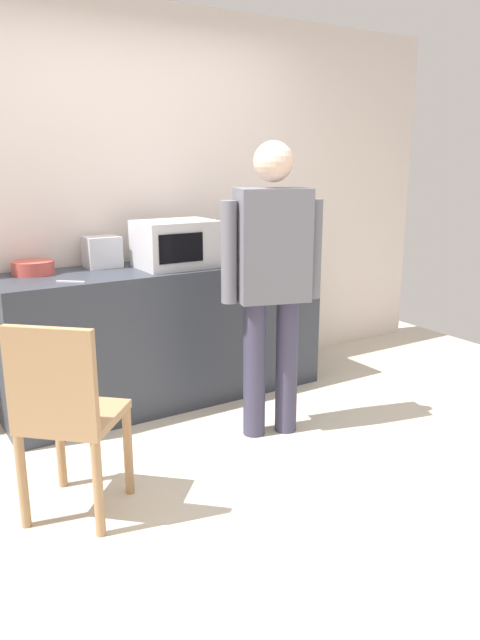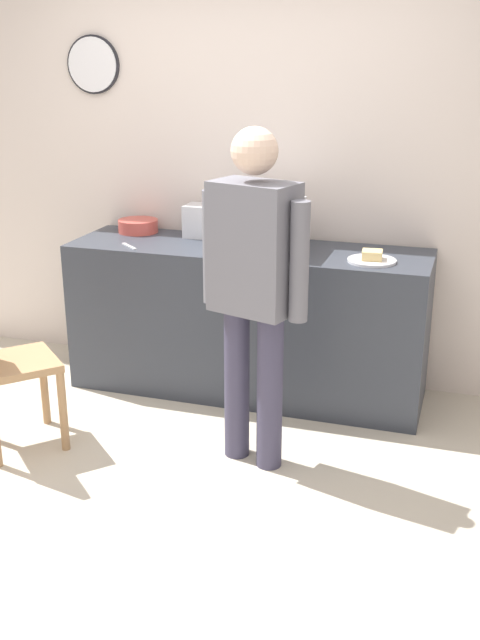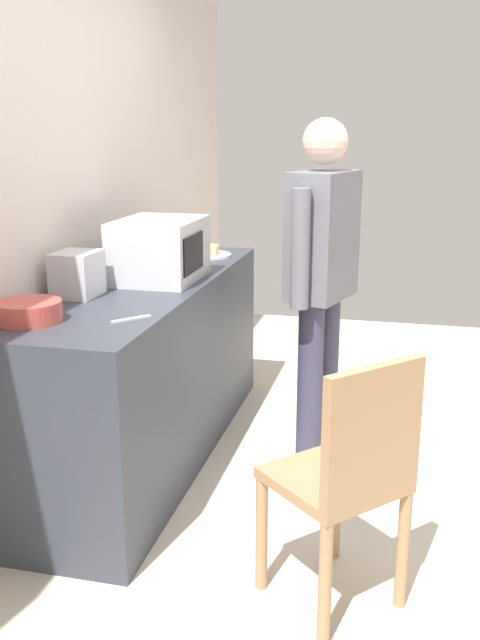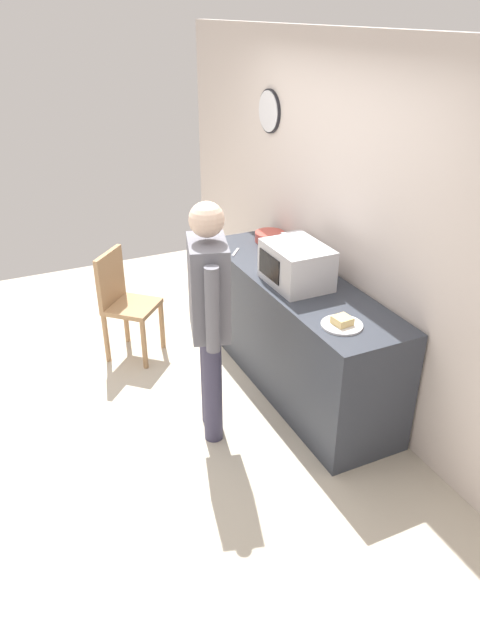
{
  "view_description": "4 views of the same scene",
  "coord_description": "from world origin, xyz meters",
  "px_view_note": "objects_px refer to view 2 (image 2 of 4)",
  "views": [
    {
      "loc": [
        -1.55,
        -2.37,
        1.6
      ],
      "look_at": [
        0.38,
        0.71,
        0.63
      ],
      "focal_mm": 33.93,
      "sensor_mm": 36.0,
      "label": 1
    },
    {
      "loc": [
        1.38,
        -2.96,
        2.0
      ],
      "look_at": [
        0.17,
        0.87,
        0.59
      ],
      "focal_mm": 42.45,
      "sensor_mm": 36.0,
      "label": 2
    },
    {
      "loc": [
        -3.09,
        -0.03,
        1.66
      ],
      "look_at": [
        0.28,
        0.78,
        0.71
      ],
      "focal_mm": 39.74,
      "sensor_mm": 36.0,
      "label": 3
    },
    {
      "loc": [
        3.51,
        -0.84,
        2.72
      ],
      "look_at": [
        0.1,
        0.74,
        0.68
      ],
      "focal_mm": 32.56,
      "sensor_mm": 36.0,
      "label": 4
    }
  ],
  "objects_px": {
    "microwave": "(256,225)",
    "fork_utensil": "(129,246)",
    "salad_bowl": "(138,226)",
    "wooden_chair": "(0,357)",
    "toaster": "(203,221)",
    "spoon_utensil": "(255,238)",
    "person_standing": "(254,277)",
    "sandwich_plate": "(372,259)"
  },
  "relations": [
    {
      "from": "microwave",
      "to": "fork_utensil",
      "type": "distance_m",
      "value": 0.77
    },
    {
      "from": "salad_bowl",
      "to": "wooden_chair",
      "type": "bearing_deg",
      "value": -99.34
    },
    {
      "from": "salad_bowl",
      "to": "toaster",
      "type": "distance_m",
      "value": 0.45
    },
    {
      "from": "spoon_utensil",
      "to": "wooden_chair",
      "type": "height_order",
      "value": "wooden_chair"
    },
    {
      "from": "microwave",
      "to": "wooden_chair",
      "type": "bearing_deg",
      "value": -135.73
    },
    {
      "from": "spoon_utensil",
      "to": "salad_bowl",
      "type": "bearing_deg",
      "value": -175.36
    },
    {
      "from": "salad_bowl",
      "to": "fork_utensil",
      "type": "height_order",
      "value": "salad_bowl"
    },
    {
      "from": "wooden_chair",
      "to": "fork_utensil",
      "type": "bearing_deg",
      "value": 70.11
    },
    {
      "from": "toaster",
      "to": "spoon_utensil",
      "type": "height_order",
      "value": "toaster"
    },
    {
      "from": "fork_utensil",
      "to": "spoon_utensil",
      "type": "height_order",
      "value": "same"
    },
    {
      "from": "salad_bowl",
      "to": "person_standing",
      "type": "xyz_separation_m",
      "value": [
        1.08,
        -1.01,
        0.03
      ]
    },
    {
      "from": "microwave",
      "to": "wooden_chair",
      "type": "height_order",
      "value": "microwave"
    },
    {
      "from": "microwave",
      "to": "person_standing",
      "type": "relative_size",
      "value": 0.29
    },
    {
      "from": "toaster",
      "to": "fork_utensil",
      "type": "bearing_deg",
      "value": -130.41
    },
    {
      "from": "fork_utensil",
      "to": "wooden_chair",
      "type": "height_order",
      "value": "wooden_chair"
    },
    {
      "from": "sandwich_plate",
      "to": "spoon_utensil",
      "type": "bearing_deg",
      "value": 155.87
    },
    {
      "from": "salad_bowl",
      "to": "spoon_utensil",
      "type": "relative_size",
      "value": 1.5
    },
    {
      "from": "toaster",
      "to": "wooden_chair",
      "type": "xyz_separation_m",
      "value": [
        -0.66,
        -1.29,
        -0.5
      ]
    },
    {
      "from": "microwave",
      "to": "sandwich_plate",
      "type": "height_order",
      "value": "microwave"
    },
    {
      "from": "fork_utensil",
      "to": "spoon_utensil",
      "type": "relative_size",
      "value": 1.0
    },
    {
      "from": "person_standing",
      "to": "toaster",
      "type": "bearing_deg",
      "value": 121.87
    },
    {
      "from": "microwave",
      "to": "spoon_utensil",
      "type": "xyz_separation_m",
      "value": [
        -0.09,
        0.3,
        -0.15
      ]
    },
    {
      "from": "microwave",
      "to": "person_standing",
      "type": "bearing_deg",
      "value": -74.33
    },
    {
      "from": "salad_bowl",
      "to": "toaster",
      "type": "xyz_separation_m",
      "value": [
        0.45,
        0.01,
        0.06
      ]
    },
    {
      "from": "microwave",
      "to": "toaster",
      "type": "bearing_deg",
      "value": 149.66
    },
    {
      "from": "microwave",
      "to": "fork_utensil",
      "type": "height_order",
      "value": "microwave"
    },
    {
      "from": "salad_bowl",
      "to": "wooden_chair",
      "type": "relative_size",
      "value": 0.27
    },
    {
      "from": "toaster",
      "to": "fork_utensil",
      "type": "relative_size",
      "value": 1.29
    },
    {
      "from": "spoon_utensil",
      "to": "wooden_chair",
      "type": "xyz_separation_m",
      "value": [
        -0.98,
        -1.34,
        -0.4
      ]
    },
    {
      "from": "microwave",
      "to": "toaster",
      "type": "height_order",
      "value": "microwave"
    },
    {
      "from": "salad_bowl",
      "to": "spoon_utensil",
      "type": "xyz_separation_m",
      "value": [
        0.77,
        0.06,
        -0.04
      ]
    },
    {
      "from": "salad_bowl",
      "to": "wooden_chair",
      "type": "height_order",
      "value": "salad_bowl"
    },
    {
      "from": "salad_bowl",
      "to": "toaster",
      "type": "relative_size",
      "value": 1.16
    },
    {
      "from": "toaster",
      "to": "spoon_utensil",
      "type": "bearing_deg",
      "value": 9.27
    },
    {
      "from": "sandwich_plate",
      "to": "salad_bowl",
      "type": "relative_size",
      "value": 1.05
    },
    {
      "from": "sandwich_plate",
      "to": "wooden_chair",
      "type": "bearing_deg",
      "value": -150.48
    },
    {
      "from": "sandwich_plate",
      "to": "wooden_chair",
      "type": "xyz_separation_m",
      "value": [
        -1.75,
        -0.99,
        -0.41
      ]
    },
    {
      "from": "salad_bowl",
      "to": "fork_utensil",
      "type": "bearing_deg",
      "value": -73.08
    },
    {
      "from": "sandwich_plate",
      "to": "wooden_chair",
      "type": "relative_size",
      "value": 0.29
    },
    {
      "from": "toaster",
      "to": "wooden_chair",
      "type": "relative_size",
      "value": 0.23
    },
    {
      "from": "person_standing",
      "to": "spoon_utensil",
      "type": "bearing_deg",
      "value": 106.16
    },
    {
      "from": "sandwich_plate",
      "to": "salad_bowl",
      "type": "bearing_deg",
      "value": 169.54
    }
  ]
}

